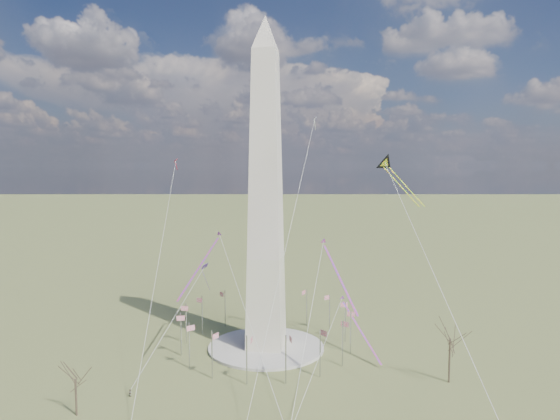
% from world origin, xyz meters
% --- Properties ---
extents(ground, '(2000.00, 2000.00, 0.00)m').
position_xyz_m(ground, '(0.00, 0.00, 0.00)').
color(ground, '#4E5A2D').
rests_on(ground, ground).
extents(plaza, '(36.00, 36.00, 0.80)m').
position_xyz_m(plaza, '(0.00, 0.00, 0.40)').
color(plaza, '#A5A097').
rests_on(plaza, ground).
extents(washington_monument, '(15.56, 15.56, 100.00)m').
position_xyz_m(washington_monument, '(0.00, 0.00, 47.95)').
color(washington_monument, beige).
rests_on(washington_monument, plaza).
extents(flagpole_ring, '(54.40, 54.40, 13.00)m').
position_xyz_m(flagpole_ring, '(-0.00, -0.00, 7.27)').
color(flagpole_ring, '#B8BBBF').
rests_on(flagpole_ring, ground).
extents(tree_near, '(10.11, 10.11, 17.69)m').
position_xyz_m(tree_near, '(52.07, -16.05, 12.62)').
color(tree_near, '#4B402D').
rests_on(tree_near, ground).
extents(tree_far, '(7.27, 7.27, 12.72)m').
position_xyz_m(tree_far, '(-34.47, -48.32, 9.06)').
color(tree_far, '#4B402D').
rests_on(tree_far, ground).
extents(person_west, '(1.06, 0.95, 1.79)m').
position_xyz_m(person_west, '(-26.73, -37.54, 0.90)').
color(person_west, gray).
rests_on(person_west, ground).
extents(kite_delta_black, '(14.20, 16.91, 14.90)m').
position_xyz_m(kite_delta_black, '(36.12, 4.99, 56.54)').
color(kite_delta_black, black).
rests_on(kite_delta_black, ground).
extents(kite_diamond_purple, '(2.64, 3.18, 9.31)m').
position_xyz_m(kite_diamond_purple, '(-21.78, 6.82, 22.85)').
color(kite_diamond_purple, '#3A1B7B').
rests_on(kite_diamond_purple, ground).
extents(kite_streamer_left, '(11.85, 22.17, 16.50)m').
position_xyz_m(kite_streamer_left, '(21.48, -11.77, 29.38)').
color(kite_streamer_left, red).
rests_on(kite_streamer_left, ground).
extents(kite_streamer_mid, '(6.65, 23.79, 16.54)m').
position_xyz_m(kite_streamer_mid, '(-16.60, -7.47, 30.11)').
color(kite_streamer_mid, red).
rests_on(kite_streamer_mid, ground).
extents(kite_streamer_right, '(13.26, 18.81, 14.98)m').
position_xyz_m(kite_streamer_right, '(27.16, 1.72, 9.81)').
color(kite_streamer_right, red).
rests_on(kite_streamer_right, ground).
extents(kite_small_red, '(1.16, 1.91, 4.41)m').
position_xyz_m(kite_small_red, '(-40.81, 31.67, 58.24)').
color(kite_small_red, red).
rests_on(kite_small_red, ground).
extents(kite_small_white, '(1.55, 1.99, 5.17)m').
position_xyz_m(kite_small_white, '(10.29, 45.99, 74.35)').
color(kite_small_white, white).
rests_on(kite_small_white, ground).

